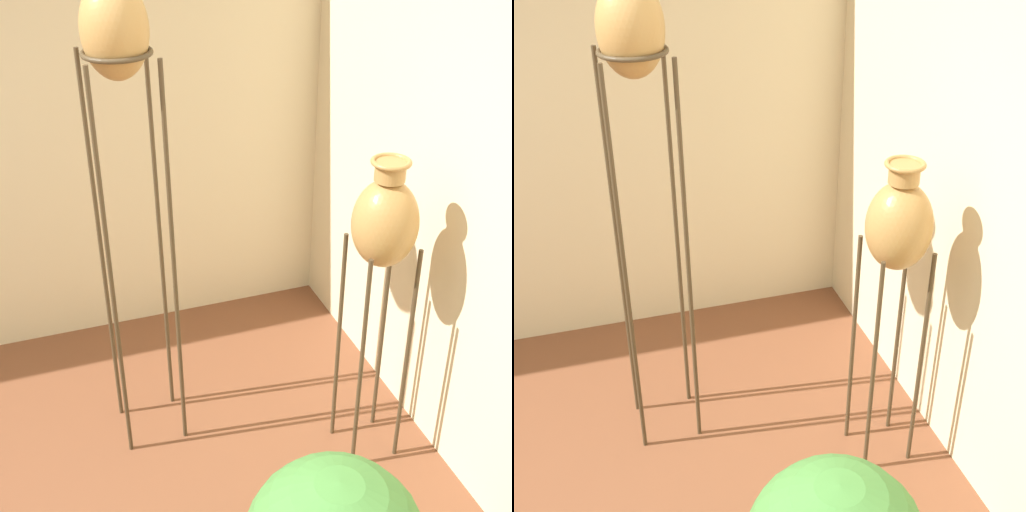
% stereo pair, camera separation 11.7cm
% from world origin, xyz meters
% --- Properties ---
extents(vase_stand_tall, '(0.29, 0.29, 2.27)m').
position_xyz_m(vase_stand_tall, '(0.86, 1.18, 1.90)').
color(vase_stand_tall, '#473823').
rests_on(vase_stand_tall, ground_plane).
extents(vase_stand_medium, '(0.28, 0.28, 1.52)m').
position_xyz_m(vase_stand_medium, '(1.82, 0.70, 1.21)').
color(vase_stand_medium, '#473823').
rests_on(vase_stand_medium, ground_plane).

